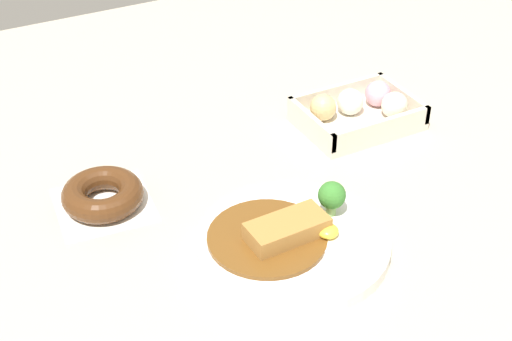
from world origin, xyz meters
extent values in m
plane|color=#B2A893|center=(0.00, 0.00, 0.00)|extent=(1.60, 1.60, 0.00)
cylinder|color=white|center=(0.05, 0.05, 0.01)|extent=(0.25, 0.25, 0.02)
cylinder|color=brown|center=(0.08, 0.04, 0.02)|extent=(0.15, 0.15, 0.01)
cube|color=#A87538|center=(0.06, 0.05, 0.04)|extent=(0.10, 0.05, 0.02)
cylinder|color=white|center=(0.01, 0.07, 0.02)|extent=(0.06, 0.06, 0.00)
ellipsoid|color=yellow|center=(0.01, 0.07, 0.03)|extent=(0.03, 0.03, 0.02)
cylinder|color=#8CB766|center=(-0.02, 0.03, 0.03)|extent=(0.01, 0.01, 0.02)
sphere|color=#387A2D|center=(-0.02, 0.03, 0.05)|extent=(0.04, 0.04, 0.04)
cube|color=beige|center=(-0.19, -0.16, 0.01)|extent=(0.18, 0.13, 0.01)
cube|color=beige|center=(-0.28, -0.16, 0.03)|extent=(0.01, 0.13, 0.03)
cube|color=beige|center=(-0.10, -0.16, 0.03)|extent=(0.01, 0.13, 0.03)
cube|color=beige|center=(-0.19, -0.23, 0.03)|extent=(0.18, 0.01, 0.03)
cube|color=beige|center=(-0.19, -0.10, 0.03)|extent=(0.18, 0.01, 0.03)
sphere|color=pink|center=(-0.25, -0.18, 0.03)|extent=(0.04, 0.04, 0.04)
sphere|color=silver|center=(-0.19, -0.18, 0.03)|extent=(0.04, 0.04, 0.04)
sphere|color=#DBB77A|center=(-0.14, -0.19, 0.03)|extent=(0.04, 0.04, 0.04)
sphere|color=#EFE5C6|center=(-0.25, -0.14, 0.03)|extent=(0.04, 0.04, 0.04)
cube|color=white|center=(0.24, -0.15, 0.00)|extent=(0.14, 0.14, 0.00)
torus|color=#4C2B14|center=(0.24, -0.15, 0.02)|extent=(0.11, 0.11, 0.03)
camera|label=1|loc=(0.43, 0.66, 0.63)|focal=52.06mm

